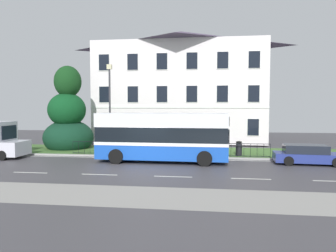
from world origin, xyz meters
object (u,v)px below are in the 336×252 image
object	(u,v)px
single_decker_bus	(163,136)
litter_bin	(239,148)
street_lamp_post	(110,103)
evergreen_tree	(68,122)
georgian_townhouse	(181,86)
parked_hatchback_00	(308,155)

from	to	relation	value
single_decker_bus	litter_bin	distance (m)	5.91
single_decker_bus	street_lamp_post	size ratio (longest dim) A/B	1.29
evergreen_tree	single_decker_bus	world-z (taller)	evergreen_tree
georgian_townhouse	single_decker_bus	xyz separation A→B (m)	(-0.11, -13.61, -4.30)
street_lamp_post	litter_bin	distance (m)	10.22
single_decker_bus	parked_hatchback_00	distance (m)	9.42
single_decker_bus	litter_bin	bearing A→B (deg)	26.61
single_decker_bus	litter_bin	size ratio (longest dim) A/B	8.14
evergreen_tree	parked_hatchback_00	distance (m)	18.92
georgian_townhouse	parked_hatchback_00	xyz separation A→B (m)	(9.25, -13.36, -5.40)
parked_hatchback_00	litter_bin	size ratio (longest dim) A/B	4.16
evergreen_tree	single_decker_bus	xyz separation A→B (m)	(8.90, -4.87, -0.70)
georgian_townhouse	evergreen_tree	world-z (taller)	georgian_townhouse
georgian_townhouse	street_lamp_post	bearing A→B (deg)	-112.10
street_lamp_post	litter_bin	world-z (taller)	street_lamp_post
single_decker_bus	parked_hatchback_00	world-z (taller)	single_decker_bus
litter_bin	georgian_townhouse	bearing A→B (deg)	114.85
evergreen_tree	georgian_townhouse	bearing A→B (deg)	44.12
georgian_townhouse	evergreen_tree	xyz separation A→B (m)	(-9.01, -8.74, -3.60)
street_lamp_post	litter_bin	xyz separation A→B (m)	(9.66, 0.01, -3.33)
georgian_townhouse	street_lamp_post	distance (m)	12.18
single_decker_bus	parked_hatchback_00	size ratio (longest dim) A/B	1.96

